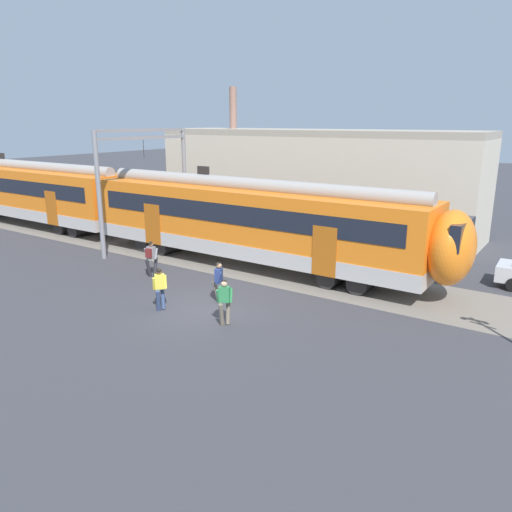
{
  "coord_description": "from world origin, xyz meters",
  "views": [
    {
      "loc": [
        11.68,
        -13.63,
        6.97
      ],
      "look_at": [
        0.61,
        2.63,
        1.6
      ],
      "focal_mm": 35.0,
      "sensor_mm": 36.0,
      "label": 1
    }
  ],
  "objects_px": {
    "pedestrian_navy": "(219,280)",
    "pedestrian_green": "(225,298)",
    "pedestrian_grey": "(151,256)",
    "pedestrian_yellow": "(160,286)",
    "commuter_train": "(34,192)"
  },
  "relations": [
    {
      "from": "pedestrian_navy",
      "to": "pedestrian_green",
      "type": "height_order",
      "value": "same"
    },
    {
      "from": "pedestrian_grey",
      "to": "pedestrian_navy",
      "type": "distance_m",
      "value": 4.79
    },
    {
      "from": "pedestrian_grey",
      "to": "pedestrian_yellow",
      "type": "height_order",
      "value": "same"
    },
    {
      "from": "commuter_train",
      "to": "pedestrian_grey",
      "type": "height_order",
      "value": "commuter_train"
    },
    {
      "from": "pedestrian_yellow",
      "to": "pedestrian_green",
      "type": "distance_m",
      "value": 2.88
    },
    {
      "from": "commuter_train",
      "to": "pedestrian_grey",
      "type": "xyz_separation_m",
      "value": [
        15.28,
        -4.04,
        -1.26
      ]
    },
    {
      "from": "pedestrian_grey",
      "to": "pedestrian_green",
      "type": "distance_m",
      "value": 6.71
    },
    {
      "from": "pedestrian_grey",
      "to": "pedestrian_navy",
      "type": "xyz_separation_m",
      "value": [
        4.69,
        -0.95,
        -0.03
      ]
    },
    {
      "from": "pedestrian_grey",
      "to": "pedestrian_yellow",
      "type": "distance_m",
      "value": 4.37
    },
    {
      "from": "pedestrian_navy",
      "to": "pedestrian_green",
      "type": "relative_size",
      "value": 1.0
    },
    {
      "from": "commuter_train",
      "to": "pedestrian_navy",
      "type": "distance_m",
      "value": 20.62
    },
    {
      "from": "commuter_train",
      "to": "pedestrian_yellow",
      "type": "distance_m",
      "value": 19.88
    },
    {
      "from": "pedestrian_grey",
      "to": "pedestrian_green",
      "type": "xyz_separation_m",
      "value": [
        6.21,
        -2.55,
        0.0
      ]
    },
    {
      "from": "pedestrian_grey",
      "to": "pedestrian_yellow",
      "type": "bearing_deg",
      "value": -40.03
    },
    {
      "from": "pedestrian_navy",
      "to": "commuter_train",
      "type": "bearing_deg",
      "value": 165.98
    }
  ]
}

